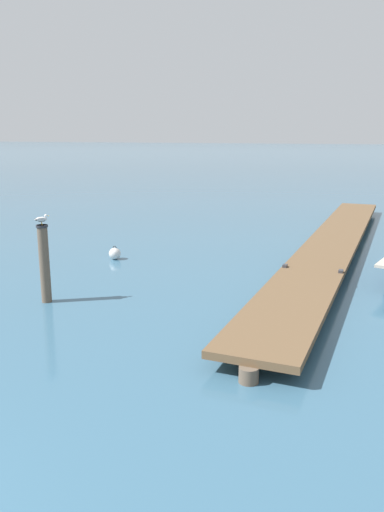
# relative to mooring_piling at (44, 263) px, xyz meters

# --- Properties ---
(floating_dock) EXTENTS (3.05, 22.12, 0.53)m
(floating_dock) POSITION_rel_mooring_piling_xyz_m (6.64, 8.20, -0.70)
(floating_dock) COLOR brown
(floating_dock) RESTS_ON ground
(mooring_piling) EXTENTS (0.30, 0.30, 2.05)m
(mooring_piling) POSITION_rel_mooring_piling_xyz_m (0.00, 0.00, 0.00)
(mooring_piling) COLOR brown
(mooring_piling) RESTS_ON ground
(perched_seagull) EXTENTS (0.30, 0.31, 0.26)m
(perched_seagull) POSITION_rel_mooring_piling_xyz_m (-0.00, -0.00, 1.13)
(perched_seagull) COLOR gold
(perched_seagull) RESTS_ON mooring_piling
(mooring_buoy) EXTENTS (0.41, 0.41, 0.48)m
(mooring_buoy) POSITION_rel_mooring_piling_xyz_m (-0.47, 4.76, -0.85)
(mooring_buoy) COLOR silver
(mooring_buoy) RESTS_ON ground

